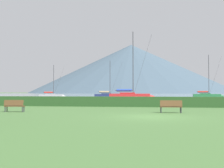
# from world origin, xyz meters

# --- Properties ---
(ground_plane) EXTENTS (1000.00, 1000.00, 0.00)m
(ground_plane) POSITION_xyz_m (0.00, 0.00, 0.00)
(ground_plane) COLOR #477038
(harbor_water) EXTENTS (320.00, 246.00, 0.00)m
(harbor_water) POSITION_xyz_m (0.00, 137.00, 0.00)
(harbor_water) COLOR #8C9EA3
(harbor_water) RESTS_ON ground_plane
(hedge_line) EXTENTS (80.00, 1.20, 1.08)m
(hedge_line) POSITION_xyz_m (0.00, 11.00, 0.54)
(hedge_line) COLOR #284C23
(hedge_line) RESTS_ON ground_plane
(sailboat_slip_1) EXTENTS (6.89, 2.12, 8.46)m
(sailboat_slip_1) POSITION_xyz_m (-24.98, 46.36, 0.57)
(sailboat_slip_1) COLOR #9E9EA3
(sailboat_slip_1) RESTS_ON harbor_water
(sailboat_slip_4) EXTENTS (9.13, 2.94, 13.56)m
(sailboat_slip_4) POSITION_xyz_m (-4.01, 34.36, 0.78)
(sailboat_slip_4) COLOR red
(sailboat_slip_4) RESTS_ON harbor_water
(sailboat_slip_5) EXTENTS (7.67, 2.80, 9.48)m
(sailboat_slip_5) POSITION_xyz_m (-10.66, 47.87, 0.63)
(sailboat_slip_5) COLOR navy
(sailboat_slip_5) RESTS_ON harbor_water
(sailboat_slip_7) EXTENTS (7.71, 2.71, 11.05)m
(sailboat_slip_7) POSITION_xyz_m (14.18, 52.16, 0.65)
(sailboat_slip_7) COLOR #236B38
(sailboat_slip_7) RESTS_ON harbor_water
(park_bench_near_path) EXTENTS (1.65, 0.54, 0.95)m
(park_bench_near_path) POSITION_xyz_m (1.49, 3.24, 0.53)
(park_bench_near_path) COLOR brown
(park_bench_near_path) RESTS_ON ground_plane
(park_bench_under_tree) EXTENTS (1.58, 0.63, 0.95)m
(park_bench_under_tree) POSITION_xyz_m (-10.68, 2.35, 0.53)
(park_bench_under_tree) COLOR brown
(park_bench_under_tree) RESTS_ON ground_plane
(distant_hill_west_ridge) EXTENTS (288.64, 288.64, 70.49)m
(distant_hill_west_ridge) POSITION_xyz_m (-28.36, 360.85, 35.25)
(distant_hill_west_ridge) COLOR #425666
(distant_hill_west_ridge) RESTS_ON ground_plane
(distant_hill_central_peak) EXTENTS (259.43, 259.43, 37.53)m
(distant_hill_central_peak) POSITION_xyz_m (-18.28, 406.81, 18.76)
(distant_hill_central_peak) COLOR slate
(distant_hill_central_peak) RESTS_ON ground_plane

